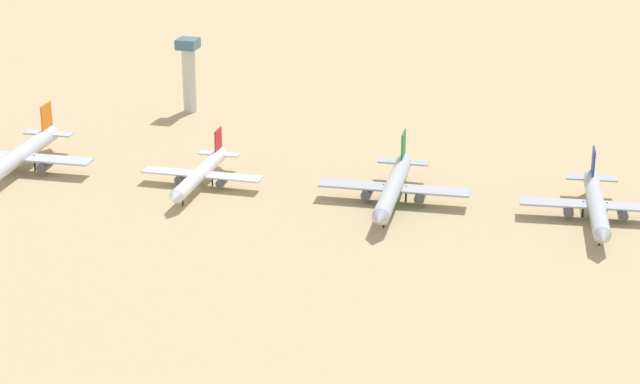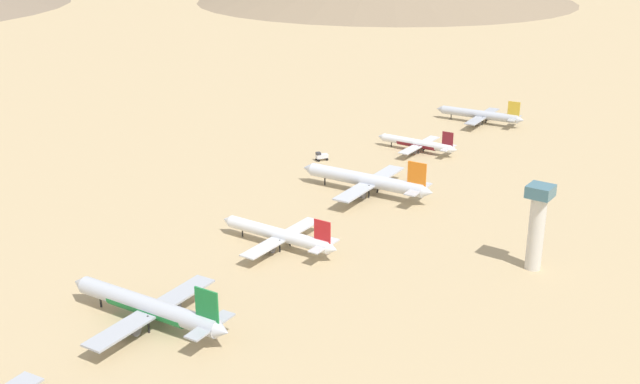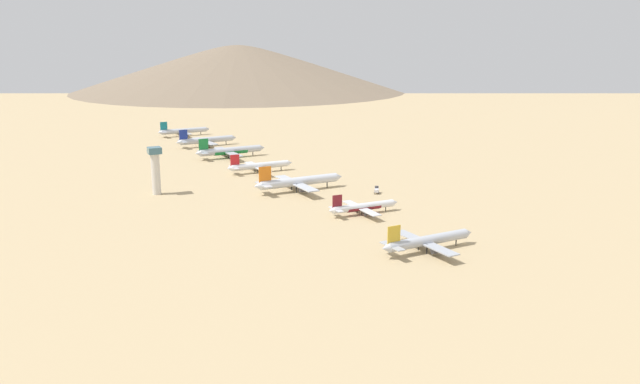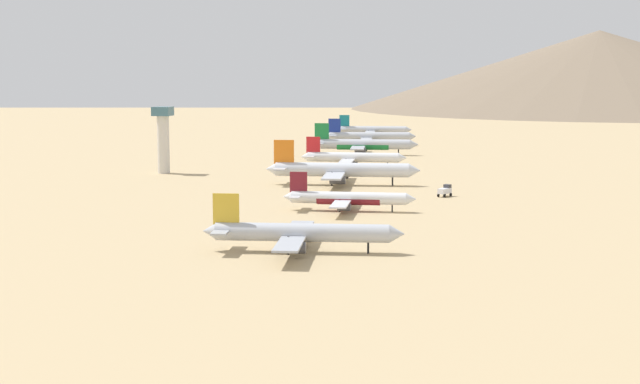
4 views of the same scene
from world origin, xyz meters
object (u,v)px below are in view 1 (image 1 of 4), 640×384
parked_jet_2 (19,156)px  control_tower (189,71)px  parked_jet_3 (201,174)px  parked_jet_5 (596,204)px  parked_jet_4 (393,187)px

parked_jet_2 → control_tower: (-75.51, 25.87, 9.60)m
parked_jet_2 → parked_jet_3: bearing=93.1°
parked_jet_5 → control_tower: 162.00m
parked_jet_2 → parked_jet_4: size_ratio=1.04×
parked_jet_3 → parked_jet_4: (-2.33, 58.15, 0.75)m
parked_jet_5 → control_tower: bearing=-114.5°
parked_jet_2 → parked_jet_4: (-5.53, 116.45, -0.30)m
parked_jet_4 → parked_jet_5: (-2.97, 56.57, -0.17)m
parked_jet_5 → parked_jet_2: bearing=-87.2°
parked_jet_3 → parked_jet_5: 114.84m
parked_jet_3 → parked_jet_4: bearing=92.3°
parked_jet_2 → control_tower: size_ratio=2.10×
parked_jet_3 → parked_jet_4: 58.20m
parked_jet_4 → control_tower: 114.89m
parked_jet_5 → control_tower: (-67.01, -147.15, 10.07)m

